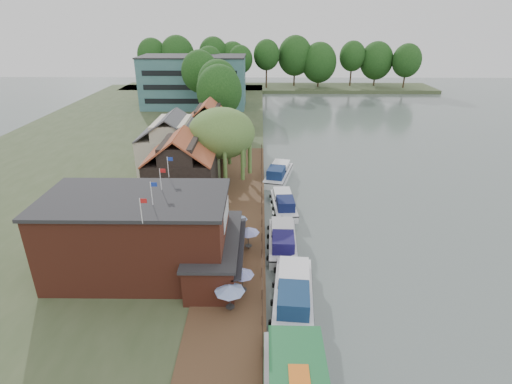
{
  "coord_description": "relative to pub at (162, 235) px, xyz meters",
  "views": [
    {
      "loc": [
        -5.5,
        -30.86,
        21.92
      ],
      "look_at": [
        -6.0,
        12.0,
        3.0
      ],
      "focal_mm": 28.0,
      "sensor_mm": 36.0,
      "label": 1
    }
  ],
  "objects": [
    {
      "name": "ground",
      "position": [
        14.0,
        1.0,
        -4.65
      ],
      "size": [
        260.0,
        260.0,
        0.0
      ],
      "primitive_type": "plane",
      "color": "slate",
      "rests_on": "ground"
    },
    {
      "name": "land_bank",
      "position": [
        -16.0,
        36.0,
        -4.15
      ],
      "size": [
        50.0,
        140.0,
        1.0
      ],
      "primitive_type": "cube",
      "color": "#384728",
      "rests_on": "ground"
    },
    {
      "name": "quay_deck",
      "position": [
        6.0,
        11.0,
        -3.6
      ],
      "size": [
        6.0,
        50.0,
        0.1
      ],
      "primitive_type": "cube",
      "color": "#47301E",
      "rests_on": "land_bank"
    },
    {
      "name": "quay_rail",
      "position": [
        8.7,
        11.5,
        -3.15
      ],
      "size": [
        0.2,
        49.0,
        1.0
      ],
      "primitive_type": null,
      "color": "black",
      "rests_on": "land_bank"
    },
    {
      "name": "pub",
      "position": [
        0.0,
        0.0,
        0.0
      ],
      "size": [
        20.0,
        11.0,
        7.3
      ],
      "primitive_type": null,
      "color": "maroon",
      "rests_on": "land_bank"
    },
    {
      "name": "hotel_block",
      "position": [
        -8.0,
        71.0,
        2.5
      ],
      "size": [
        25.4,
        12.4,
        12.3
      ],
      "primitive_type": null,
      "color": "#38666B",
      "rests_on": "land_bank"
    },
    {
      "name": "cottage_a",
      "position": [
        -1.0,
        15.0,
        0.6
      ],
      "size": [
        8.6,
        7.6,
        8.5
      ],
      "primitive_type": null,
      "color": "black",
      "rests_on": "land_bank"
    },
    {
      "name": "cottage_b",
      "position": [
        -4.0,
        25.0,
        0.6
      ],
      "size": [
        9.6,
        8.6,
        8.5
      ],
      "primitive_type": null,
      "color": "beige",
      "rests_on": "land_bank"
    },
    {
      "name": "cottage_c",
      "position": [
        0.0,
        34.0,
        0.6
      ],
      "size": [
        7.6,
        7.6,
        8.5
      ],
      "primitive_type": null,
      "color": "black",
      "rests_on": "land_bank"
    },
    {
      "name": "willow",
      "position": [
        3.5,
        20.0,
        1.56
      ],
      "size": [
        8.6,
        8.6,
        10.43
      ],
      "primitive_type": null,
      "color": "#476B2D",
      "rests_on": "land_bank"
    },
    {
      "name": "umbrella_0",
      "position": [
        6.23,
        -5.4,
        -2.36
      ],
      "size": [
        2.35,
        2.35,
        2.38
      ],
      "primitive_type": null,
      "color": "#1B4298",
      "rests_on": "quay_deck"
    },
    {
      "name": "umbrella_1",
      "position": [
        7.09,
        -3.31,
        -2.36
      ],
      "size": [
        1.94,
        1.94,
        2.38
      ],
      "primitive_type": null,
      "color": "navy",
      "rests_on": "quay_deck"
    },
    {
      "name": "umbrella_2",
      "position": [
        5.84,
        -0.32,
        -2.36
      ],
      "size": [
        2.13,
        2.13,
        2.38
      ],
      "primitive_type": null,
      "color": "navy",
      "rests_on": "quay_deck"
    },
    {
      "name": "umbrella_3",
      "position": [
        7.36,
        3.52,
        -2.36
      ],
      "size": [
        2.16,
        2.16,
        2.38
      ],
      "primitive_type": null,
      "color": "navy",
      "rests_on": "quay_deck"
    },
    {
      "name": "umbrella_4",
      "position": [
        6.17,
        6.22,
        -2.36
      ],
      "size": [
        2.09,
        2.09,
        2.38
      ],
      "primitive_type": null,
      "color": "#1A4490",
      "rests_on": "quay_deck"
    },
    {
      "name": "cruiser_0",
      "position": [
        11.27,
        -3.07,
        -3.31
      ],
      "size": [
        4.45,
        11.14,
        2.68
      ],
      "primitive_type": null,
      "rotation": [
        0.0,
        0.0,
        -0.09
      ],
      "color": "silver",
      "rests_on": "ground"
    },
    {
      "name": "cruiser_1",
      "position": [
        10.81,
        5.63,
        -3.47
      ],
      "size": [
        3.4,
        9.81,
        2.35
      ],
      "primitive_type": null,
      "rotation": [
        0.0,
        0.0,
        -0.03
      ],
      "color": "silver",
      "rests_on": "ground"
    },
    {
      "name": "cruiser_2",
      "position": [
        11.39,
        14.53,
        -3.55
      ],
      "size": [
        3.56,
        9.34,
        2.19
      ],
      "primitive_type": null,
      "rotation": [
        0.0,
        0.0,
        0.07
      ],
      "color": "silver",
      "rests_on": "ground"
    },
    {
      "name": "cruiser_3",
      "position": [
        11.16,
        24.51,
        -3.44
      ],
      "size": [
        5.44,
        10.46,
        2.42
      ],
      "primitive_type": null,
      "rotation": [
        0.0,
        0.0,
        -0.23
      ],
      "color": "white",
      "rests_on": "ground"
    },
    {
      "name": "swan",
      "position": [
        10.69,
        -8.4,
        -4.43
      ],
      "size": [
        0.44,
        0.44,
        0.44
      ],
      "primitive_type": "sphere",
      "color": "white",
      "rests_on": "ground"
    },
    {
      "name": "bank_tree_0",
      "position": [
        0.9,
        44.2,
        2.93
      ],
      "size": [
        8.33,
        8.33,
        13.17
      ],
      "primitive_type": null,
      "color": "#143811",
      "rests_on": "land_bank"
    },
    {
      "name": "bank_tree_1",
      "position": [
        0.17,
        49.44,
        3.12
      ],
      "size": [
        7.96,
        7.96,
        13.54
      ],
      "primitive_type": null,
      "color": "#143811",
      "rests_on": "land_bank"
    },
    {
      "name": "bank_tree_2",
      "position": [
        -4.78,
        59.73,
        3.6
      ],
      "size": [
        7.96,
        7.96,
        14.5
      ],
      "primitive_type": null,
      "color": "#143811",
      "rests_on": "land_bank"
    },
    {
      "name": "bank_tree_3",
      "position": [
        -4.87,
        77.77,
        3.39
      ],
      "size": [
        7.5,
        7.5,
        14.08
      ],
      "primitive_type": null,
      "color": "#143811",
      "rests_on": "land_bank"
    },
    {
      "name": "bank_tree_4",
      "position": [
        -0.36,
        88.42,
        1.96
      ],
      "size": [
        7.02,
        7.02,
        11.22
      ],
      "primitive_type": null,
      "color": "#143811",
      "rests_on": "land_bank"
    },
    {
      "name": "bank_tree_5",
      "position": [
        2.38,
        96.22,
        2.94
      ],
      "size": [
        7.25,
        7.25,
        13.18
      ],
      "primitive_type": null,
      "color": "#143811",
      "rests_on": "land_bank"
    }
  ]
}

